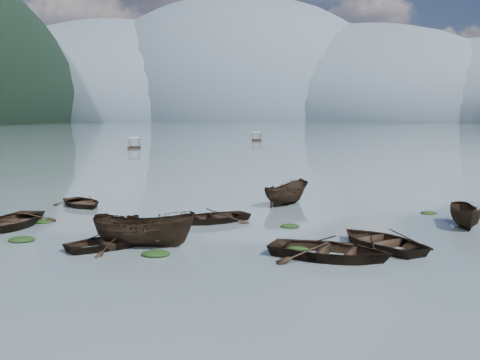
# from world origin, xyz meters

# --- Properties ---
(ground_plane) EXTENTS (2400.00, 2400.00, 0.00)m
(ground_plane) POSITION_xyz_m (0.00, 0.00, 0.00)
(ground_plane) COLOR slate
(haze_mtn_a) EXTENTS (520.00, 520.00, 280.00)m
(haze_mtn_a) POSITION_xyz_m (-260.00, 900.00, 0.00)
(haze_mtn_a) COLOR #475666
(haze_mtn_a) RESTS_ON ground
(haze_mtn_b) EXTENTS (520.00, 520.00, 340.00)m
(haze_mtn_b) POSITION_xyz_m (-60.00, 900.00, 0.00)
(haze_mtn_b) COLOR #475666
(haze_mtn_b) RESTS_ON ground
(haze_mtn_c) EXTENTS (520.00, 520.00, 260.00)m
(haze_mtn_c) POSITION_xyz_m (140.00, 900.00, 0.00)
(haze_mtn_c) COLOR #475666
(haze_mtn_c) RESTS_ON ground
(haze_mtn_d) EXTENTS (520.00, 520.00, 220.00)m
(haze_mtn_d) POSITION_xyz_m (320.00, 900.00, 0.00)
(haze_mtn_d) COLOR #475666
(haze_mtn_d) RESTS_ON ground
(rowboat_0) EXTENTS (3.59, 5.03, 1.04)m
(rowboat_0) POSITION_xyz_m (-11.86, 6.72, 0.00)
(rowboat_0) COLOR black
(rowboat_0) RESTS_ON ground
(rowboat_1) EXTENTS (5.04, 4.96, 0.86)m
(rowboat_1) POSITION_xyz_m (-5.15, 2.70, 0.00)
(rowboat_1) COLOR black
(rowboat_1) RESTS_ON ground
(rowboat_2) EXTENTS (4.79, 1.93, 1.83)m
(rowboat_2) POSITION_xyz_m (-3.71, 2.84, 0.00)
(rowboat_2) COLOR black
(rowboat_2) RESTS_ON ground
(rowboat_3) EXTENTS (5.38, 5.83, 0.98)m
(rowboat_3) POSITION_xyz_m (6.90, 3.49, 0.00)
(rowboat_3) COLOR black
(rowboat_3) RESTS_ON ground
(rowboat_4) EXTENTS (6.02, 5.13, 1.06)m
(rowboat_4) POSITION_xyz_m (4.44, 1.36, 0.00)
(rowboat_4) COLOR black
(rowboat_4) RESTS_ON ground
(rowboat_5) EXTENTS (2.00, 3.96, 1.46)m
(rowboat_5) POSITION_xyz_m (12.33, 8.38, 0.00)
(rowboat_5) COLOR black
(rowboat_5) RESTS_ON ground
(rowboat_6) EXTENTS (4.98, 5.11, 0.86)m
(rowboat_6) POSITION_xyz_m (-10.56, 13.56, 0.00)
(rowboat_6) COLOR black
(rowboat_6) RESTS_ON ground
(rowboat_7) EXTENTS (5.40, 5.06, 0.91)m
(rowboat_7) POSITION_xyz_m (-1.37, 8.81, 0.00)
(rowboat_7) COLOR black
(rowboat_7) RESTS_ON ground
(rowboat_8) EXTENTS (3.90, 4.73, 1.75)m
(rowboat_8) POSITION_xyz_m (2.91, 15.21, 0.00)
(rowboat_8) COLOR black
(rowboat_8) RESTS_ON ground
(weed_clump_0) EXTENTS (1.24, 1.02, 0.27)m
(weed_clump_0) POSITION_xyz_m (-9.76, 3.53, 0.00)
(weed_clump_0) COLOR black
(weed_clump_0) RESTS_ON ground
(weed_clump_1) EXTENTS (0.95, 0.76, 0.21)m
(weed_clump_1) POSITION_xyz_m (-4.72, 4.52, 0.00)
(weed_clump_1) COLOR black
(weed_clump_1) RESTS_ON ground
(weed_clump_2) EXTENTS (1.22, 0.98, 0.26)m
(weed_clump_2) POSITION_xyz_m (-2.86, 1.34, 0.00)
(weed_clump_2) COLOR black
(weed_clump_2) RESTS_ON ground
(weed_clump_3) EXTENTS (1.03, 0.87, 0.23)m
(weed_clump_3) POSITION_xyz_m (2.96, 7.64, 0.00)
(weed_clump_3) COLOR black
(weed_clump_3) RESTS_ON ground
(weed_clump_4) EXTENTS (1.12, 0.89, 0.23)m
(weed_clump_4) POSITION_xyz_m (3.23, 2.91, 0.00)
(weed_clump_4) COLOR black
(weed_clump_4) RESTS_ON ground
(weed_clump_5) EXTENTS (1.05, 0.85, 0.22)m
(weed_clump_5) POSITION_xyz_m (-10.73, 7.94, 0.00)
(weed_clump_5) COLOR black
(weed_clump_5) RESTS_ON ground
(weed_clump_6) EXTENTS (0.86, 0.72, 0.18)m
(weed_clump_6) POSITION_xyz_m (-3.51, 8.54, 0.00)
(weed_clump_6) COLOR black
(weed_clump_6) RESTS_ON ground
(weed_clump_7) EXTENTS (0.98, 0.79, 0.21)m
(weed_clump_7) POSITION_xyz_m (11.48, 12.24, 0.00)
(weed_clump_7) COLOR black
(weed_clump_7) RESTS_ON ground
(pontoon_left) EXTENTS (3.20, 5.65, 2.04)m
(pontoon_left) POSITION_xyz_m (-24.88, 80.27, 0.00)
(pontoon_left) COLOR black
(pontoon_left) RESTS_ON ground
(pontoon_centre) EXTENTS (2.71, 5.87, 2.20)m
(pontoon_centre) POSITION_xyz_m (-2.73, 116.35, 0.00)
(pontoon_centre) COLOR black
(pontoon_centre) RESTS_ON ground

